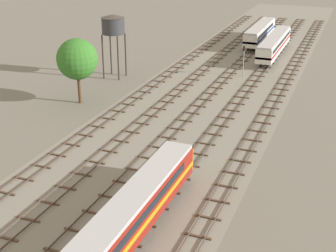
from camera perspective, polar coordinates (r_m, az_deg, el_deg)
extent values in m
plane|color=slate|center=(81.30, 6.26, 5.10)|extent=(480.00, 480.00, 0.00)
cube|color=gray|center=(81.29, 6.26, 5.10)|extent=(23.54, 176.00, 0.01)
cube|color=#47382D|center=(85.30, -0.39, 6.21)|extent=(0.07, 126.00, 0.15)
cube|color=#47382D|center=(84.80, 0.51, 6.12)|extent=(0.07, 126.00, 0.15)
cube|color=brown|center=(50.13, -18.46, -7.39)|extent=(2.40, 0.22, 0.14)
cube|color=brown|center=(52.13, -16.41, -5.93)|extent=(2.40, 0.22, 0.14)
cube|color=brown|center=(54.22, -14.53, -4.57)|extent=(2.40, 0.22, 0.14)
cube|color=brown|center=(56.40, -12.79, -3.30)|extent=(2.40, 0.22, 0.14)
cube|color=brown|center=(58.64, -11.19, -2.14)|extent=(2.40, 0.22, 0.14)
cube|color=brown|center=(60.96, -9.71, -1.05)|extent=(2.40, 0.22, 0.14)
cube|color=brown|center=(63.33, -8.35, -0.05)|extent=(2.40, 0.22, 0.14)
cube|color=brown|center=(65.75, -7.08, 0.88)|extent=(2.40, 0.22, 0.14)
cube|color=brown|center=(68.21, -5.90, 1.74)|extent=(2.40, 0.22, 0.14)
cube|color=brown|center=(70.72, -4.80, 2.55)|extent=(2.40, 0.22, 0.14)
cube|color=brown|center=(73.27, -3.78, 3.29)|extent=(2.40, 0.22, 0.14)
cube|color=brown|center=(75.85, -2.83, 3.99)|extent=(2.40, 0.22, 0.14)
cube|color=brown|center=(78.46, -1.94, 4.63)|extent=(2.40, 0.22, 0.14)
cube|color=brown|center=(81.09, -1.10, 5.24)|extent=(2.40, 0.22, 0.14)
cube|color=brown|center=(83.75, -0.32, 5.80)|extent=(2.40, 0.22, 0.14)
cube|color=brown|center=(86.43, 0.42, 6.33)|extent=(2.40, 0.22, 0.14)
cube|color=brown|center=(89.14, 1.12, 6.83)|extent=(2.40, 0.22, 0.14)
cube|color=brown|center=(91.86, 1.77, 7.29)|extent=(2.40, 0.22, 0.14)
cube|color=brown|center=(94.60, 2.39, 7.73)|extent=(2.40, 0.22, 0.14)
cube|color=brown|center=(97.35, 2.97, 8.15)|extent=(2.40, 0.22, 0.14)
cube|color=brown|center=(100.12, 3.53, 8.54)|extent=(2.40, 0.22, 0.14)
cube|color=brown|center=(102.90, 4.05, 8.90)|extent=(2.40, 0.22, 0.14)
cube|color=brown|center=(105.69, 4.55, 9.25)|extent=(2.40, 0.22, 0.14)
cube|color=brown|center=(108.49, 5.02, 9.58)|extent=(2.40, 0.22, 0.14)
cube|color=brown|center=(111.31, 5.47, 9.89)|extent=(2.40, 0.22, 0.14)
cube|color=brown|center=(114.13, 5.90, 10.19)|extent=(2.40, 0.22, 0.14)
cube|color=brown|center=(116.96, 6.31, 10.47)|extent=(2.40, 0.22, 0.14)
cube|color=brown|center=(119.81, 6.70, 10.74)|extent=(2.40, 0.22, 0.14)
cube|color=brown|center=(122.65, 7.07, 10.99)|extent=(2.40, 0.22, 0.14)
cube|color=brown|center=(125.51, 7.43, 11.23)|extent=(2.40, 0.22, 0.14)
cube|color=brown|center=(128.37, 7.77, 11.46)|extent=(2.40, 0.22, 0.14)
cube|color=brown|center=(131.24, 8.10, 11.68)|extent=(2.40, 0.22, 0.14)
cube|color=brown|center=(134.11, 8.41, 11.90)|extent=(2.40, 0.22, 0.14)
cube|color=brown|center=(136.99, 8.71, 12.10)|extent=(2.40, 0.22, 0.14)
cube|color=brown|center=(139.87, 9.00, 12.29)|extent=(2.40, 0.22, 0.14)
cube|color=brown|center=(142.76, 9.27, 12.48)|extent=(2.40, 0.22, 0.14)
cube|color=#47382D|center=(83.69, 2.73, 5.87)|extent=(0.07, 126.00, 0.15)
cube|color=#47382D|center=(83.26, 3.67, 5.76)|extent=(0.07, 126.00, 0.15)
cube|color=brown|center=(43.50, -18.34, -12.28)|extent=(2.40, 0.22, 0.14)
cube|color=brown|center=(45.40, -15.97, -10.39)|extent=(2.40, 0.22, 0.14)
cube|color=brown|center=(47.41, -13.81, -8.64)|extent=(2.40, 0.22, 0.14)
cube|color=brown|center=(49.52, -11.86, -7.03)|extent=(2.40, 0.22, 0.14)
cube|color=brown|center=(51.71, -10.08, -5.54)|extent=(2.40, 0.22, 0.14)
cube|color=brown|center=(53.99, -8.45, -4.17)|extent=(2.40, 0.22, 0.14)
cube|color=brown|center=(56.33, -6.97, -2.91)|extent=(2.40, 0.22, 0.14)
cube|color=brown|center=(58.74, -5.60, -1.75)|extent=(2.40, 0.22, 0.14)
cube|color=brown|center=(61.19, -4.35, -0.69)|extent=(2.40, 0.22, 0.14)
cube|color=brown|center=(63.69, -3.19, 0.30)|extent=(2.40, 0.22, 0.14)
cube|color=brown|center=(66.24, -2.13, 1.21)|extent=(2.40, 0.22, 0.14)
cube|color=brown|center=(68.82, -1.14, 2.05)|extent=(2.40, 0.22, 0.14)
cube|color=brown|center=(71.43, -0.22, 2.83)|extent=(2.40, 0.22, 0.14)
cube|color=brown|center=(74.08, 0.63, 3.56)|extent=(2.40, 0.22, 0.14)
cube|color=brown|center=(76.74, 1.43, 4.23)|extent=(2.40, 0.22, 0.14)
cube|color=brown|center=(79.44, 2.17, 4.86)|extent=(2.40, 0.22, 0.14)
cube|color=brown|center=(82.15, 2.87, 5.44)|extent=(2.40, 0.22, 0.14)
cube|color=brown|center=(84.88, 3.52, 5.99)|extent=(2.40, 0.22, 0.14)
cube|color=brown|center=(87.63, 4.13, 6.50)|extent=(2.40, 0.22, 0.14)
cube|color=brown|center=(90.40, 4.71, 6.98)|extent=(2.40, 0.22, 0.14)
cube|color=brown|center=(93.18, 5.25, 7.43)|extent=(2.40, 0.22, 0.14)
cube|color=brown|center=(95.98, 5.76, 7.85)|extent=(2.40, 0.22, 0.14)
cube|color=brown|center=(98.78, 6.25, 8.25)|extent=(2.40, 0.22, 0.14)
cube|color=brown|center=(101.60, 6.71, 8.63)|extent=(2.40, 0.22, 0.14)
cube|color=brown|center=(104.43, 7.14, 8.99)|extent=(2.40, 0.22, 0.14)
cube|color=brown|center=(107.26, 7.55, 9.32)|extent=(2.40, 0.22, 0.14)
cube|color=brown|center=(110.11, 7.95, 9.64)|extent=(2.40, 0.22, 0.14)
cube|color=brown|center=(112.96, 8.32, 9.94)|extent=(2.40, 0.22, 0.14)
cube|color=brown|center=(115.82, 8.67, 10.23)|extent=(2.40, 0.22, 0.14)
cube|color=brown|center=(118.69, 9.01, 10.50)|extent=(2.40, 0.22, 0.14)
cube|color=brown|center=(121.57, 9.34, 10.76)|extent=(2.40, 0.22, 0.14)
cube|color=brown|center=(124.45, 9.65, 11.01)|extent=(2.40, 0.22, 0.14)
cube|color=brown|center=(127.33, 9.94, 11.25)|extent=(2.40, 0.22, 0.14)
cube|color=brown|center=(130.22, 10.22, 11.47)|extent=(2.40, 0.22, 0.14)
cube|color=brown|center=(133.12, 10.49, 11.69)|extent=(2.40, 0.22, 0.14)
cube|color=brown|center=(136.02, 10.75, 11.89)|extent=(2.40, 0.22, 0.14)
cube|color=brown|center=(138.92, 11.00, 12.09)|extent=(2.40, 0.22, 0.14)
cube|color=brown|center=(141.83, 11.24, 12.28)|extent=(2.40, 0.22, 0.14)
cube|color=#47382D|center=(82.33, 5.97, 5.49)|extent=(0.07, 126.00, 0.15)
cube|color=#47382D|center=(81.99, 6.94, 5.37)|extent=(0.07, 126.00, 0.15)
cube|color=brown|center=(40.92, -12.84, -14.05)|extent=(2.40, 0.22, 0.14)
cube|color=brown|center=(42.93, -10.61, -11.92)|extent=(2.40, 0.22, 0.14)
cube|color=brown|center=(45.05, -8.61, -9.97)|extent=(2.40, 0.22, 0.14)
cube|color=brown|center=(47.26, -6.81, -8.19)|extent=(2.40, 0.22, 0.14)
cube|color=brown|center=(49.56, -5.19, -6.57)|extent=(2.40, 0.22, 0.14)
cube|color=brown|center=(51.93, -3.73, -5.09)|extent=(2.40, 0.22, 0.14)
cube|color=brown|center=(54.36, -2.40, -3.73)|extent=(2.40, 0.22, 0.14)
cube|color=brown|center=(56.85, -1.19, -2.50)|extent=(2.40, 0.22, 0.14)
cube|color=brown|center=(59.38, -0.09, -1.36)|extent=(2.40, 0.22, 0.14)
cube|color=brown|center=(61.96, 0.93, -0.32)|extent=(2.40, 0.22, 0.14)
cube|color=brown|center=(64.57, 1.86, 0.64)|extent=(2.40, 0.22, 0.14)
cube|color=brown|center=(67.22, 2.72, 1.52)|extent=(2.40, 0.22, 0.14)
cube|color=brown|center=(69.89, 3.51, 2.34)|extent=(2.40, 0.22, 0.14)
cube|color=brown|center=(72.59, 4.25, 3.09)|extent=(2.40, 0.22, 0.14)
cube|color=brown|center=(75.31, 4.93, 3.79)|extent=(2.40, 0.22, 0.14)
cube|color=brown|center=(78.05, 5.57, 4.44)|extent=(2.40, 0.22, 0.14)
cube|color=brown|center=(80.81, 6.16, 5.05)|extent=(2.40, 0.22, 0.14)
cube|color=brown|center=(83.59, 6.72, 5.61)|extent=(2.40, 0.22, 0.14)
cube|color=brown|center=(86.38, 7.24, 6.14)|extent=(2.40, 0.22, 0.14)
cube|color=brown|center=(89.19, 7.73, 6.64)|extent=(2.40, 0.22, 0.14)
cube|color=brown|center=(92.00, 8.19, 7.10)|extent=(2.40, 0.22, 0.14)
cube|color=brown|center=(94.83, 8.63, 7.54)|extent=(2.40, 0.22, 0.14)
cube|color=brown|center=(97.67, 9.04, 7.95)|extent=(2.40, 0.22, 0.14)
cube|color=brown|center=(100.52, 9.42, 8.33)|extent=(2.40, 0.22, 0.14)
cube|color=brown|center=(103.38, 9.79, 8.70)|extent=(2.40, 0.22, 0.14)
cube|color=brown|center=(106.24, 10.14, 9.04)|extent=(2.40, 0.22, 0.14)
cube|color=brown|center=(109.12, 10.47, 9.37)|extent=(2.40, 0.22, 0.14)
cube|color=brown|center=(111.99, 10.78, 9.68)|extent=(2.40, 0.22, 0.14)
cube|color=brown|center=(114.88, 11.08, 9.97)|extent=(2.40, 0.22, 0.14)
cube|color=brown|center=(117.77, 11.36, 10.25)|extent=(2.40, 0.22, 0.14)
cube|color=brown|center=(120.67, 11.63, 10.52)|extent=(2.40, 0.22, 0.14)
cube|color=brown|center=(123.57, 11.89, 10.77)|extent=(2.40, 0.22, 0.14)
cube|color=brown|center=(126.47, 12.14, 11.01)|extent=(2.40, 0.22, 0.14)
cube|color=brown|center=(129.38, 12.38, 11.24)|extent=(2.40, 0.22, 0.14)
cube|color=brown|center=(132.30, 12.60, 11.46)|extent=(2.40, 0.22, 0.14)
cube|color=brown|center=(135.21, 12.82, 11.67)|extent=(2.40, 0.22, 0.14)
cube|color=brown|center=(138.14, 13.03, 11.87)|extent=(2.40, 0.22, 0.14)
cube|color=brown|center=(141.06, 13.23, 12.06)|extent=(2.40, 0.22, 0.14)
cube|color=#47382D|center=(81.25, 9.29, 5.08)|extent=(0.07, 126.00, 0.15)
cube|color=#47382D|center=(80.99, 10.29, 4.96)|extent=(0.07, 126.00, 0.15)
cube|color=brown|center=(40.90, -4.59, -13.50)|extent=(2.40, 0.22, 0.14)
cube|color=brown|center=(43.12, -2.83, -11.34)|extent=(2.40, 0.22, 0.14)
cube|color=brown|center=(45.43, -1.28, -9.39)|extent=(2.40, 0.22, 0.14)
cube|color=brown|center=(47.81, 0.11, -7.63)|extent=(2.40, 0.22, 0.14)
cube|color=brown|center=(50.27, 1.36, -6.03)|extent=(2.40, 0.22, 0.14)
cube|color=brown|center=(52.78, 2.48, -4.58)|extent=(2.40, 0.22, 0.14)
cube|color=brown|center=(55.33, 3.50, -3.27)|extent=(2.40, 0.22, 0.14)
cube|color=brown|center=(57.93, 4.42, -2.07)|extent=(2.40, 0.22, 0.14)
cube|color=brown|center=(60.57, 5.26, -0.97)|extent=(2.40, 0.22, 0.14)
cube|color=brown|center=(63.24, 6.03, 0.04)|extent=(2.40, 0.22, 0.14)
cube|color=brown|center=(65.94, 6.74, 0.96)|extent=(2.40, 0.22, 0.14)
cube|color=brown|center=(68.66, 7.39, 1.81)|extent=(2.40, 0.22, 0.14)
cube|color=brown|center=(71.41, 7.99, 2.60)|extent=(2.40, 0.22, 0.14)
cube|color=brown|center=(74.17, 8.55, 3.33)|extent=(2.40, 0.22, 0.14)
cube|color=brown|center=(76.96, 9.07, 4.00)|extent=(2.40, 0.22, 0.14)
cube|color=brown|center=(79.75, 9.55, 4.63)|extent=(2.40, 0.22, 0.14)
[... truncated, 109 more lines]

